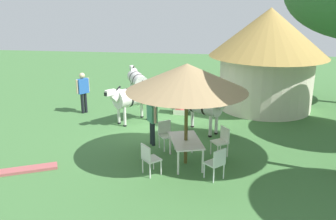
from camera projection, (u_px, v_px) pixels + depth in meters
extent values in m
plane|color=#3F6F39|center=(161.00, 126.00, 13.71)|extent=(36.00, 36.00, 0.00)
cylinder|color=beige|center=(265.00, 82.00, 15.67)|extent=(3.95, 3.95, 2.29)
cone|color=#A28343|center=(270.00, 32.00, 15.02)|extent=(5.00, 5.00, 2.00)
cylinder|color=#50441D|center=(186.00, 128.00, 10.36)|extent=(0.10, 0.10, 2.22)
cone|color=#9A7F58|center=(187.00, 77.00, 9.91)|extent=(3.42, 3.42, 0.77)
cube|color=silver|center=(186.00, 140.00, 10.48)|extent=(1.64, 1.20, 0.04)
cylinder|color=silver|center=(192.00, 143.00, 11.28)|extent=(0.06, 0.06, 0.70)
cylinder|color=silver|center=(203.00, 161.00, 10.01)|extent=(0.06, 0.06, 0.70)
cylinder|color=silver|center=(170.00, 144.00, 11.18)|extent=(0.06, 0.06, 0.70)
cylinder|color=silver|center=(178.00, 163.00, 9.91)|extent=(0.06, 0.06, 0.70)
cube|color=silver|center=(167.00, 136.00, 11.57)|extent=(0.60, 0.60, 0.04)
cube|color=silver|center=(164.00, 127.00, 11.66)|extent=(0.29, 0.38, 0.45)
cylinder|color=silver|center=(175.00, 143.00, 11.57)|extent=(0.04, 0.04, 0.45)
cylinder|color=silver|center=(164.00, 145.00, 11.40)|extent=(0.04, 0.04, 0.45)
cylinder|color=silver|center=(170.00, 139.00, 11.87)|extent=(0.04, 0.04, 0.45)
cylinder|color=silver|center=(159.00, 141.00, 11.70)|extent=(0.04, 0.04, 0.45)
cube|color=white|center=(152.00, 159.00, 9.91)|extent=(0.61, 0.61, 0.04)
cube|color=white|center=(146.00, 153.00, 9.74)|extent=(0.35, 0.33, 0.45)
cylinder|color=white|center=(154.00, 162.00, 10.23)|extent=(0.04, 0.04, 0.45)
cylinder|color=white|center=(161.00, 167.00, 9.93)|extent=(0.04, 0.04, 0.45)
cylinder|color=white|center=(143.00, 166.00, 10.03)|extent=(0.04, 0.04, 0.45)
cylinder|color=white|center=(150.00, 171.00, 9.74)|extent=(0.04, 0.04, 0.45)
cube|color=silver|center=(214.00, 163.00, 9.67)|extent=(0.61, 0.61, 0.04)
cube|color=silver|center=(220.00, 158.00, 9.46)|extent=(0.34, 0.34, 0.45)
cylinder|color=silver|center=(204.00, 170.00, 9.76)|extent=(0.04, 0.04, 0.45)
cylinder|color=silver|center=(214.00, 166.00, 9.99)|extent=(0.04, 0.04, 0.45)
cylinder|color=silver|center=(214.00, 175.00, 9.49)|extent=(0.04, 0.04, 0.45)
cylinder|color=silver|center=(224.00, 171.00, 9.72)|extent=(0.04, 0.04, 0.45)
cube|color=white|center=(219.00, 142.00, 11.06)|extent=(0.60, 0.59, 0.04)
cube|color=white|center=(225.00, 134.00, 11.07)|extent=(0.39, 0.28, 0.45)
cylinder|color=white|center=(218.00, 152.00, 10.89)|extent=(0.04, 0.04, 0.45)
cylinder|color=white|center=(211.00, 148.00, 11.22)|extent=(0.04, 0.04, 0.45)
cylinder|color=white|center=(227.00, 150.00, 11.04)|extent=(0.04, 0.04, 0.45)
cylinder|color=white|center=(220.00, 146.00, 11.37)|extent=(0.04, 0.04, 0.45)
cylinder|color=black|center=(152.00, 132.00, 11.97)|extent=(0.12, 0.12, 0.80)
cylinder|color=black|center=(153.00, 134.00, 11.85)|extent=(0.12, 0.12, 0.80)
cube|color=#47946D|center=(152.00, 113.00, 11.70)|extent=(0.48, 0.40, 0.57)
cylinder|color=tan|center=(149.00, 111.00, 11.91)|extent=(0.08, 0.08, 0.54)
cylinder|color=tan|center=(155.00, 115.00, 11.48)|extent=(0.08, 0.08, 0.54)
sphere|color=tan|center=(152.00, 101.00, 11.57)|extent=(0.22, 0.22, 0.22)
cylinder|color=black|center=(86.00, 103.00, 15.21)|extent=(0.13, 0.13, 0.86)
cylinder|color=black|center=(82.00, 103.00, 15.11)|extent=(0.13, 0.13, 0.86)
cube|color=#275BB0|center=(83.00, 86.00, 14.93)|extent=(0.50, 0.46, 0.61)
cylinder|color=beige|center=(88.00, 85.00, 15.10)|extent=(0.09, 0.09, 0.57)
cylinder|color=beige|center=(77.00, 87.00, 14.75)|extent=(0.09, 0.09, 0.57)
sphere|color=beige|center=(82.00, 76.00, 14.80)|extent=(0.23, 0.23, 0.23)
cube|color=#D04C47|center=(182.00, 108.00, 15.14)|extent=(0.53, 0.56, 0.03)
cube|color=white|center=(176.00, 103.00, 15.11)|extent=(0.53, 0.55, 0.31)
cube|color=beige|center=(182.00, 109.00, 15.42)|extent=(0.06, 0.61, 0.22)
cube|color=beige|center=(180.00, 113.00, 14.94)|extent=(0.06, 0.61, 0.22)
cylinder|color=silver|center=(202.00, 104.00, 12.83)|extent=(1.34, 1.55, 0.67)
cylinder|color=black|center=(195.00, 103.00, 13.01)|extent=(0.62, 0.44, 0.68)
cylinder|color=black|center=(207.00, 106.00, 12.67)|extent=(0.62, 0.44, 0.68)
cylinder|color=silver|center=(218.00, 103.00, 12.34)|extent=(0.55, 0.62, 0.51)
cube|color=silver|center=(226.00, 100.00, 12.11)|extent=(0.37, 0.43, 0.20)
cube|color=black|center=(230.00, 102.00, 12.01)|extent=(0.17, 0.17, 0.12)
cube|color=black|center=(219.00, 98.00, 12.27)|extent=(0.24, 0.33, 0.28)
cylinder|color=silver|center=(216.00, 123.00, 12.83)|extent=(0.11, 0.11, 0.80)
cylinder|color=black|center=(216.00, 133.00, 12.94)|extent=(0.13, 0.13, 0.06)
cylinder|color=silver|center=(210.00, 126.00, 12.56)|extent=(0.11, 0.11, 0.80)
cylinder|color=black|center=(210.00, 136.00, 12.67)|extent=(0.13, 0.13, 0.06)
cylinder|color=silver|center=(192.00, 117.00, 13.50)|extent=(0.11, 0.11, 0.80)
cylinder|color=black|center=(192.00, 126.00, 13.61)|extent=(0.13, 0.13, 0.06)
cylinder|color=silver|center=(186.00, 120.00, 13.23)|extent=(0.11, 0.11, 0.80)
cylinder|color=black|center=(186.00, 129.00, 13.34)|extent=(0.13, 0.13, 0.06)
cylinder|color=black|center=(185.00, 103.00, 13.33)|extent=(0.17, 0.22, 0.53)
cylinder|color=silver|center=(138.00, 80.00, 16.73)|extent=(1.78, 1.29, 0.62)
cylinder|color=black|center=(139.00, 81.00, 16.43)|extent=(0.35, 0.61, 0.64)
cylinder|color=black|center=(136.00, 78.00, 17.00)|extent=(0.35, 0.61, 0.64)
cylinder|color=silver|center=(133.00, 72.00, 17.43)|extent=(0.60, 0.48, 0.49)
cube|color=silver|center=(132.00, 68.00, 17.64)|extent=(0.44, 0.34, 0.20)
cube|color=black|center=(131.00, 68.00, 17.81)|extent=(0.16, 0.16, 0.12)
cube|color=black|center=(133.00, 68.00, 17.37)|extent=(0.35, 0.19, 0.28)
cylinder|color=silver|center=(131.00, 90.00, 17.45)|extent=(0.11, 0.11, 0.79)
cylinder|color=black|center=(132.00, 97.00, 17.56)|extent=(0.13, 0.13, 0.06)
cylinder|color=silver|center=(138.00, 89.00, 17.55)|extent=(0.11, 0.11, 0.79)
cylinder|color=black|center=(138.00, 96.00, 17.66)|extent=(0.13, 0.13, 0.06)
cylinder|color=silver|center=(138.00, 96.00, 16.30)|extent=(0.11, 0.11, 0.79)
cylinder|color=black|center=(138.00, 104.00, 16.41)|extent=(0.13, 0.13, 0.06)
cylinder|color=silver|center=(145.00, 96.00, 16.40)|extent=(0.11, 0.11, 0.79)
cylinder|color=black|center=(145.00, 103.00, 16.51)|extent=(0.13, 0.13, 0.06)
cylinder|color=black|center=(142.00, 86.00, 15.96)|extent=(0.23, 0.15, 0.53)
cylinder|color=silver|center=(133.00, 96.00, 13.89)|extent=(1.59, 1.50, 0.71)
cylinder|color=black|center=(139.00, 95.00, 14.08)|extent=(0.53, 0.61, 0.73)
cylinder|color=black|center=(127.00, 98.00, 13.72)|extent=(0.53, 0.61, 0.73)
cylinder|color=silver|center=(117.00, 95.00, 13.36)|extent=(0.63, 0.60, 0.52)
cube|color=silver|center=(110.00, 93.00, 13.13)|extent=(0.42, 0.40, 0.20)
cube|color=black|center=(106.00, 94.00, 13.02)|extent=(0.17, 0.17, 0.12)
cube|color=black|center=(117.00, 90.00, 13.30)|extent=(0.31, 0.27, 0.28)
cylinder|color=silver|center=(125.00, 117.00, 13.59)|extent=(0.11, 0.11, 0.77)
cylinder|color=black|center=(125.00, 125.00, 13.69)|extent=(0.13, 0.13, 0.06)
cylinder|color=silver|center=(119.00, 114.00, 13.86)|extent=(0.11, 0.11, 0.77)
cylinder|color=black|center=(119.00, 123.00, 13.97)|extent=(0.13, 0.13, 0.06)
cylinder|color=silver|center=(148.00, 111.00, 14.31)|extent=(0.11, 0.11, 0.77)
cylinder|color=black|center=(148.00, 119.00, 14.42)|extent=(0.13, 0.13, 0.06)
cylinder|color=silver|center=(142.00, 108.00, 14.58)|extent=(0.11, 0.11, 0.77)
cylinder|color=black|center=(142.00, 117.00, 14.69)|extent=(0.13, 0.13, 0.06)
cylinder|color=black|center=(149.00, 95.00, 14.43)|extent=(0.21, 0.19, 0.53)
cube|color=#A35151|center=(5.00, 172.00, 10.04)|extent=(1.53, 2.68, 0.08)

